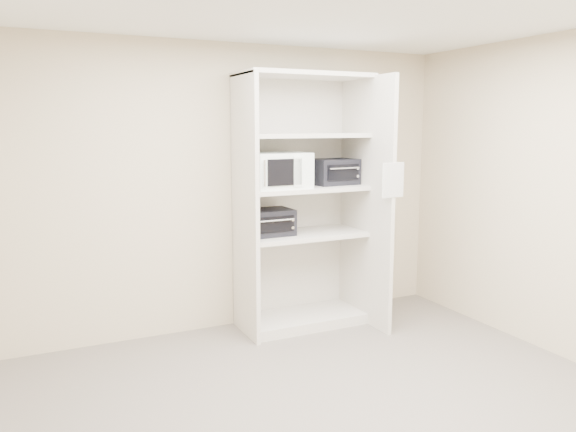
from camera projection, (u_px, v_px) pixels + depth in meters
name	position (u px, v px, depth m)	size (l,w,h in m)	color
floor	(334.00, 417.00, 3.78)	(4.50, 4.00, 0.01)	#5F5851
wall_back	(231.00, 188.00, 5.35)	(4.50, 0.02, 2.70)	beige
shelving_unit	(307.00, 211.00, 5.40)	(1.24, 0.92, 2.42)	beige
microwave	(277.00, 170.00, 5.16)	(0.54, 0.41, 0.33)	white
toaster_oven_upper	(333.00, 172.00, 5.48)	(0.43, 0.33, 0.25)	black
toaster_oven_lower	(268.00, 222.00, 5.28)	(0.44, 0.33, 0.24)	black
paper_sign	(393.00, 180.00, 5.01)	(0.24, 0.01, 0.31)	white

